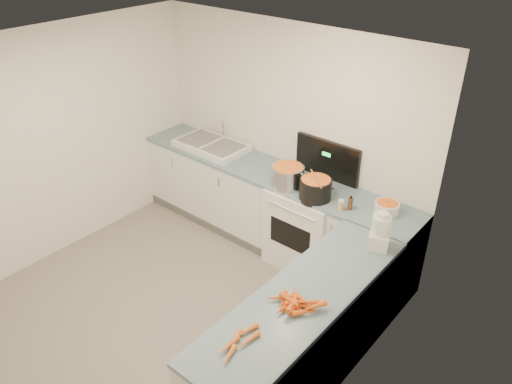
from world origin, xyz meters
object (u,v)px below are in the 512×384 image
Objects in this scene: steel_pot at (288,177)px; extract_bottle at (350,204)px; black_pot at (315,190)px; spice_jar at (341,206)px; stove at (308,224)px; mixing_bowl at (387,208)px; sink at (212,145)px; food_processor at (380,232)px.

extract_bottle is at bearing 1.65° from steel_pot.
black_pot is 2.66× the size of extract_bottle.
steel_pot reaches higher than spice_jar.
spice_jar is (0.47, -0.18, 0.51)m from stove.
black_pot reaches higher than mixing_bowl.
stove reaches higher than sink.
spice_jar is (-0.36, -0.24, -0.01)m from mixing_bowl.
spice_jar is at bearing -146.35° from mixing_bowl.
extract_bottle is 1.29× the size of spice_jar.
stove is at bearing 155.08° from food_processor.
steel_pot is at bearing 177.18° from black_pot.
steel_pot is at bearing -6.82° from sink.
mixing_bowl is at bearing 17.36° from black_pot.
stove is 0.60m from black_pot.
mixing_bowl is 1.92× the size of extract_bottle.
sink is at bearing 174.21° from spice_jar.
stove is at bearing -175.91° from mixing_bowl.
black_pot is (0.16, -0.15, 0.56)m from stove.
mixing_bowl is (1.03, 0.19, -0.05)m from steel_pot.
mixing_bowl is at bearing 30.16° from extract_bottle.
sink is 2.28m from mixing_bowl.
extract_bottle is 0.09m from spice_jar.
stove reaches higher than black_pot.
stove is at bearing 135.84° from black_pot.
steel_pot is (1.25, -0.15, 0.07)m from sink.
mixing_bowl is 0.43m from spice_jar.
sink is at bearing -178.90° from mixing_bowl.
stove reaches higher than food_processor.
sink is 2.67× the size of black_pot.
steel_pot is at bearing -178.35° from extract_bottle.
steel_pot reaches higher than extract_bottle.
stove is 5.86× the size of mixing_bowl.
spice_jar is at bearing -133.12° from extract_bottle.
sink reaches higher than black_pot.
spice_jar is 0.64m from food_processor.
sink is at bearing 179.38° from stove.
sink reaches higher than extract_bottle.
stove is 4.23× the size of black_pot.
food_processor is at bearing -11.28° from sink.
steel_pot is 1.28m from food_processor.
stove is at bearing 168.08° from extract_bottle.
extract_bottle is at bearing 46.88° from spice_jar.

